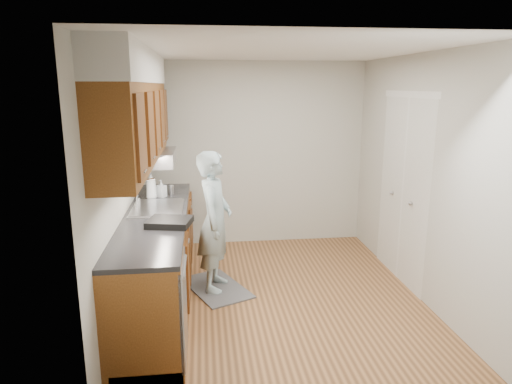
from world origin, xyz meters
TOP-DOWN VIEW (x-y plane):
  - floor at (0.00, 0.00)m, footprint 3.50×3.50m
  - ceiling at (0.00, 0.00)m, footprint 3.50×3.50m
  - wall_left at (-1.50, 0.00)m, footprint 0.02×3.50m
  - wall_right at (1.50, 0.00)m, footprint 0.02×3.50m
  - wall_back at (0.00, 1.75)m, footprint 3.00×0.02m
  - counter at (-1.20, -0.00)m, footprint 0.64×2.80m
  - upper_cabinets at (-1.33, 0.05)m, footprint 0.47×2.80m
  - closet_door at (1.49, 0.30)m, footprint 0.02×1.22m
  - floor_mat at (-0.61, 0.24)m, footprint 0.83×1.01m
  - person at (-0.61, 0.24)m, footprint 0.52×0.67m
  - soap_bottle_a at (-1.30, 0.61)m, footprint 0.14×0.14m
  - soap_bottle_b at (-1.20, 0.70)m, footprint 0.13×0.13m
  - steel_can at (-1.10, 0.80)m, footprint 0.08×0.08m
  - dish_rack at (-1.04, -0.41)m, footprint 0.44×0.39m

SIDE VIEW (x-z plane):
  - floor at x=0.00m, z-range 0.00..0.00m
  - floor_mat at x=-0.61m, z-range 0.00..0.02m
  - counter at x=-1.20m, z-range -0.16..1.14m
  - person at x=-0.61m, z-range 0.02..1.72m
  - dish_rack at x=-1.04m, z-range 0.94..1.00m
  - steel_can at x=-1.10m, z-range 0.94..1.05m
  - closet_door at x=1.49m, z-range 0.00..2.05m
  - soap_bottle_b at x=-1.20m, z-range 0.94..1.14m
  - soap_bottle_a at x=-1.30m, z-range 0.94..1.24m
  - wall_left at x=-1.50m, z-range 0.00..2.50m
  - wall_right at x=1.50m, z-range 0.00..2.50m
  - wall_back at x=0.00m, z-range 0.00..2.50m
  - upper_cabinets at x=-1.33m, z-range 1.34..2.55m
  - ceiling at x=0.00m, z-range 2.50..2.50m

